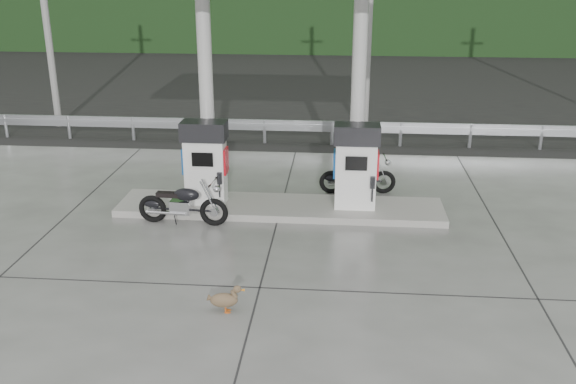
# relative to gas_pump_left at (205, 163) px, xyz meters

# --- Properties ---
(ground) EXTENTS (160.00, 160.00, 0.00)m
(ground) POSITION_rel_gas_pump_left_xyz_m (1.60, -2.50, -1.07)
(ground) COLOR black
(ground) RESTS_ON ground
(forecourt_apron) EXTENTS (18.00, 14.00, 0.02)m
(forecourt_apron) POSITION_rel_gas_pump_left_xyz_m (1.60, -2.50, -1.06)
(forecourt_apron) COLOR #62615D
(forecourt_apron) RESTS_ON ground
(pump_island) EXTENTS (7.00, 1.40, 0.15)m
(pump_island) POSITION_rel_gas_pump_left_xyz_m (1.60, 0.00, -0.98)
(pump_island) COLOR #9A978F
(pump_island) RESTS_ON forecourt_apron
(gas_pump_left) EXTENTS (0.95, 0.55, 1.80)m
(gas_pump_left) POSITION_rel_gas_pump_left_xyz_m (0.00, 0.00, 0.00)
(gas_pump_left) COLOR white
(gas_pump_left) RESTS_ON pump_island
(gas_pump_right) EXTENTS (0.95, 0.55, 1.80)m
(gas_pump_right) POSITION_rel_gas_pump_left_xyz_m (3.20, 0.00, 0.00)
(gas_pump_right) COLOR white
(gas_pump_right) RESTS_ON pump_island
(canopy_column_left) EXTENTS (0.30, 0.30, 5.00)m
(canopy_column_left) POSITION_rel_gas_pump_left_xyz_m (0.00, 0.40, 1.60)
(canopy_column_left) COLOR silver
(canopy_column_left) RESTS_ON pump_island
(canopy_column_right) EXTENTS (0.30, 0.30, 5.00)m
(canopy_column_right) POSITION_rel_gas_pump_left_xyz_m (3.20, 0.40, 1.60)
(canopy_column_right) COLOR silver
(canopy_column_right) RESTS_ON pump_island
(guardrail) EXTENTS (26.00, 0.16, 1.42)m
(guardrail) POSITION_rel_gas_pump_left_xyz_m (1.60, 5.50, -0.36)
(guardrail) COLOR #A0A3A8
(guardrail) RESTS_ON ground
(road) EXTENTS (60.00, 7.00, 0.01)m
(road) POSITION_rel_gas_pump_left_xyz_m (1.60, 9.00, -1.07)
(road) COLOR black
(road) RESTS_ON ground
(utility_pole_b) EXTENTS (0.22, 0.22, 8.00)m
(utility_pole_b) POSITION_rel_gas_pump_left_xyz_m (3.60, 7.00, 2.93)
(utility_pole_b) COLOR gray
(utility_pole_b) RESTS_ON ground
(forested_hills) EXTENTS (100.00, 40.00, 140.00)m
(forested_hills) POSITION_rel_gas_pump_left_xyz_m (1.60, 57.50, -1.07)
(forested_hills) COLOR black
(forested_hills) RESTS_ON ground
(motorcycle_left) EXTENTS (1.69, 0.65, 0.78)m
(motorcycle_left) POSITION_rel_gas_pump_left_xyz_m (3.28, 1.28, -0.66)
(motorcycle_left) COLOR black
(motorcycle_left) RESTS_ON forecourt_apron
(motorcycle_right) EXTENTS (1.79, 0.66, 0.83)m
(motorcycle_right) POSITION_rel_gas_pump_left_xyz_m (-0.31, -0.89, -0.63)
(motorcycle_right) COLOR black
(motorcycle_right) RESTS_ON forecourt_apron
(duck) EXTENTS (0.54, 0.20, 0.38)m
(duck) POSITION_rel_gas_pump_left_xyz_m (1.15, -4.30, -0.86)
(duck) COLOR brown
(duck) RESTS_ON forecourt_apron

